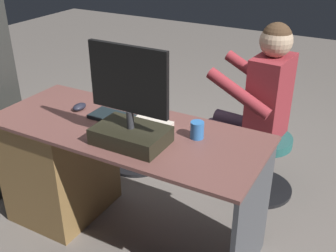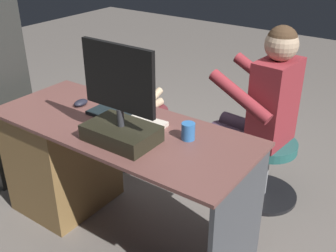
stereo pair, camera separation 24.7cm
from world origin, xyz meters
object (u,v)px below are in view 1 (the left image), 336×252
Objects in this scene: keyboard at (125,120)px; visitor_chair at (262,160)px; person at (257,98)px; cup at (197,130)px; office_chair_teddy at (136,135)px; teddy_bear at (135,94)px; monitor at (130,117)px; desk at (72,162)px; computer_mouse at (79,107)px; tv_remote at (106,126)px.

keyboard reaches higher than visitor_chair.
person is (0.08, 0.01, 0.45)m from visitor_chair.
office_chair_teddy is at bearing -38.47° from cup.
person is (-0.89, -0.07, 0.12)m from teddy_bear.
monitor is 5.57× the size of cup.
monitor is 1.18m from office_chair_teddy.
person is (-0.89, -0.08, 0.46)m from office_chair_teddy.
keyboard is 1.07m from visitor_chair.
desk is 0.37m from computer_mouse.
teddy_bear is 0.69× the size of visitor_chair.
visitor_chair is 0.39× the size of person.
cup is 0.18× the size of office_chair_teddy.
tv_remote reaches higher than office_chair_teddy.
teddy_bear is 0.27× the size of person.
tv_remote reaches higher than visitor_chair.
computer_mouse is 0.21× the size of visitor_chair.
teddy_bear is (0.54, -0.85, -0.29)m from monitor.
monitor reaches higher than person.
computer_mouse is at bearing 94.75° from teddy_bear.
cup reaches higher than teddy_bear.
tv_remote is 0.30× the size of office_chair_teddy.
office_chair_teddy is 0.97m from visitor_chair.
office_chair_teddy is at bearing -85.17° from computer_mouse.
monitor is 5.16× the size of computer_mouse.
teddy_bear is (0.80, -0.65, -0.20)m from cup.
desk is 10.13× the size of tv_remote.
keyboard is 0.79m from teddy_bear.
visitor_chair is at bearing -175.30° from teddy_bear.
office_chair_teddy is (0.54, -0.84, -0.63)m from monitor.
computer_mouse is at bearing -20.78° from monitor.
person is (-0.08, -0.72, -0.08)m from cup.
cup is 0.28× the size of teddy_bear.
person is at bearing -143.04° from tv_remote.
person is at bearing -96.68° from cup.
person reaches higher than visitor_chair.
keyboard is 4.38× the size of computer_mouse.
keyboard is 0.83× the size of office_chair_teddy.
desk is 3.07× the size of monitor.
office_chair_teddy is at bearing 90.00° from teddy_bear.
computer_mouse is 1.11m from person.
office_chair_teddy is at bearing -89.65° from desk.
cup is (-0.80, -0.08, 0.39)m from desk.
computer_mouse is 1.28m from visitor_chair.
monitor is 0.26m from tv_remote.
computer_mouse is at bearing 94.83° from office_chair_teddy.
desk is at bearing -12.52° from monitor.
cup is at bearing -177.09° from keyboard.
tv_remote is 0.47× the size of teddy_bear.
monitor is 3.30× the size of tv_remote.
desk is at bearing 6.05° from cup.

